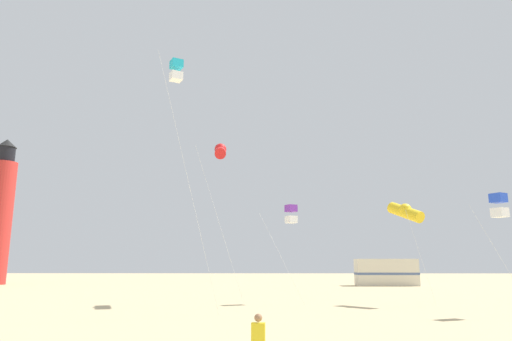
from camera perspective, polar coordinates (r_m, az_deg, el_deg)
name	(u,v)px	position (r m, az deg, el deg)	size (l,w,h in m)	color
kite_flyer_standing	(259,336)	(12.12, 0.32, -19.96)	(0.35, 0.52, 1.16)	yellow
kite_box_blue	(499,205)	(24.76, 28.06, -3.87)	(1.99, 1.99, 5.67)	silver
kite_tube_gold	(405,212)	(29.02, 18.15, -4.90)	(2.21, 2.57, 6.12)	silver
kite_box_violet	(291,214)	(28.89, 4.40, -5.44)	(2.62, 2.41, 5.99)	silver
kite_box_cyan	(176,71)	(25.25, -9.92, 12.13)	(2.94, 2.94, 13.04)	silver
kite_tube_scarlet	(220,151)	(29.31, -4.46, 2.44)	(3.03, 2.94, 10.12)	silver
rv_van_cream	(386,272)	(51.88, 15.93, -12.13)	(6.45, 2.37, 2.80)	beige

